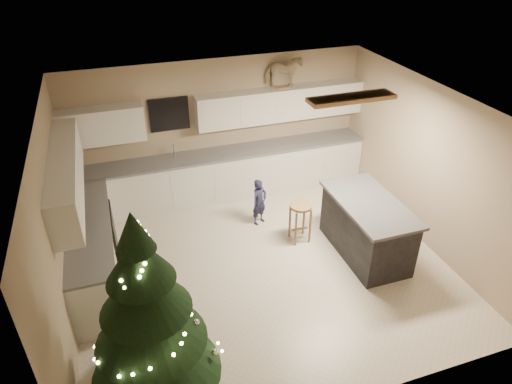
{
  "coord_description": "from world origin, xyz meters",
  "views": [
    {
      "loc": [
        -1.86,
        -5.17,
        4.71
      ],
      "look_at": [
        0.0,
        0.35,
        1.15
      ],
      "focal_mm": 32.0,
      "sensor_mm": 36.0,
      "label": 1
    }
  ],
  "objects_px": {
    "toddler": "(259,202)",
    "rocking_horse": "(283,72)",
    "island": "(366,228)",
    "bar_stool": "(300,214)",
    "christmas_tree": "(149,324)"
  },
  "relations": [
    {
      "from": "christmas_tree",
      "to": "toddler",
      "type": "bearing_deg",
      "value": 51.49
    },
    {
      "from": "island",
      "to": "toddler",
      "type": "height_order",
      "value": "island"
    },
    {
      "from": "toddler",
      "to": "rocking_horse",
      "type": "relative_size",
      "value": 1.22
    },
    {
      "from": "bar_stool",
      "to": "christmas_tree",
      "type": "xyz_separation_m",
      "value": [
        -2.65,
        -2.05,
        0.48
      ]
    },
    {
      "from": "toddler",
      "to": "bar_stool",
      "type": "bearing_deg",
      "value": -83.09
    },
    {
      "from": "island",
      "to": "bar_stool",
      "type": "bearing_deg",
      "value": 143.3
    },
    {
      "from": "island",
      "to": "bar_stool",
      "type": "distance_m",
      "value": 1.07
    },
    {
      "from": "island",
      "to": "rocking_horse",
      "type": "bearing_deg",
      "value": 100.74
    },
    {
      "from": "bar_stool",
      "to": "rocking_horse",
      "type": "height_order",
      "value": "rocking_horse"
    },
    {
      "from": "bar_stool",
      "to": "rocking_horse",
      "type": "xyz_separation_m",
      "value": [
        0.38,
        1.87,
        1.78
      ]
    },
    {
      "from": "toddler",
      "to": "rocking_horse",
      "type": "height_order",
      "value": "rocking_horse"
    },
    {
      "from": "toddler",
      "to": "rocking_horse",
      "type": "bearing_deg",
      "value": 26.21
    },
    {
      "from": "bar_stool",
      "to": "christmas_tree",
      "type": "relative_size",
      "value": 0.28
    },
    {
      "from": "island",
      "to": "rocking_horse",
      "type": "distance_m",
      "value": 3.14
    },
    {
      "from": "bar_stool",
      "to": "toddler",
      "type": "relative_size",
      "value": 0.8
    }
  ]
}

